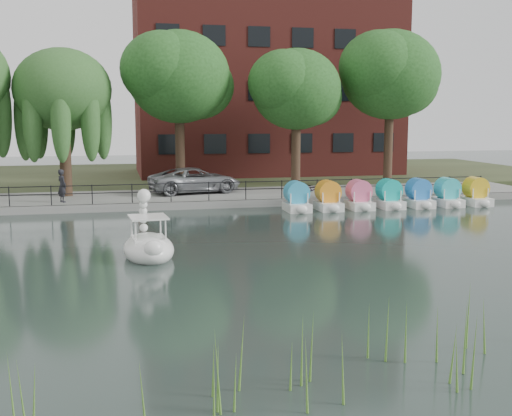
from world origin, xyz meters
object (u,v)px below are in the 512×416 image
object	(u,v)px
pedestrian	(62,183)
swan_boat	(148,243)
bicycle	(314,188)
minivan	(195,178)

from	to	relation	value
pedestrian	swan_boat	distance (m)	12.98
bicycle	swan_boat	distance (m)	15.23
bicycle	swan_boat	world-z (taller)	swan_boat
bicycle	pedestrian	distance (m)	13.48
pedestrian	minivan	bearing A→B (deg)	-101.41
pedestrian	bicycle	bearing A→B (deg)	-123.59
minivan	swan_boat	size ratio (longest dim) A/B	2.13
minivan	bicycle	size ratio (longest dim) A/B	3.55
bicycle	pedestrian	bearing A→B (deg)	93.76
bicycle	swan_boat	bearing A→B (deg)	147.00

